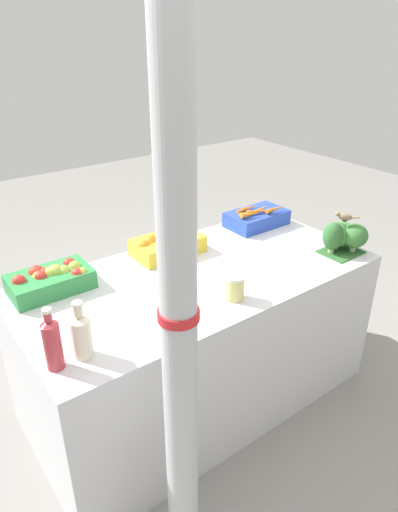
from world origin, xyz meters
TOP-DOWN VIEW (x-y plane):
  - ground_plane at (0.00, 0.00)m, footprint 10.00×10.00m
  - market_table at (0.00, 0.00)m, footprint 1.85×0.89m
  - support_pole at (-0.62, -0.74)m, footprint 0.12×0.12m
  - apple_crate at (-0.66, 0.29)m, footprint 0.38×0.23m
  - orange_crate at (0.00, 0.30)m, footprint 0.38×0.23m
  - carrot_crate at (0.67, 0.29)m, footprint 0.38×0.23m
  - broccoli_pile at (0.80, -0.26)m, footprint 0.24×0.22m
  - juice_bottle_ruby at (-0.85, -0.26)m, footprint 0.07×0.07m
  - juice_bottle_cloudy at (-0.74, -0.26)m, footprint 0.08×0.08m
  - pickle_jar at (-0.01, -0.29)m, footprint 0.09×0.09m
  - sparrow_bird at (0.78, -0.27)m, footprint 0.09×0.12m

SIDE VIEW (x-z plane):
  - ground_plane at x=0.00m, z-range 0.00..0.00m
  - market_table at x=0.00m, z-range 0.00..0.82m
  - carrot_crate at x=0.67m, z-range 0.81..0.94m
  - apple_crate at x=-0.66m, z-range 0.82..0.94m
  - orange_crate at x=0.00m, z-range 0.82..0.94m
  - pickle_jar at x=-0.01m, z-range 0.82..0.94m
  - broccoli_pile at x=0.80m, z-range 0.82..1.01m
  - juice_bottle_cloudy at x=-0.74m, z-range 0.80..1.04m
  - juice_bottle_ruby at x=-0.85m, z-range 0.80..1.06m
  - sparrow_bird at x=0.78m, z-range 1.01..1.06m
  - support_pole at x=-0.62m, z-range 0.00..2.22m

